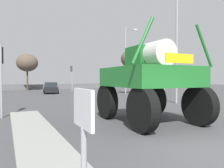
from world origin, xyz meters
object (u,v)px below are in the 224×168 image
Objects in this scene: traffic_signal_far_left at (72,73)px; streetlight_near_right at (178,40)px; oversize_sprayer at (149,79)px; bare_tree_right at (132,59)px; traffic_signal_near_left at (1,65)px; traffic_signal_near_right at (163,72)px; lane_arrow_sign at (83,137)px; bare_tree_far_center at (27,63)px; sedan_ahead at (51,88)px; streetlight_far_right at (126,57)px.

streetlight_near_right reaches higher than traffic_signal_far_left.
oversize_sprayer is 17.35m from bare_tree_right.
traffic_signal_near_left is 10.47m from traffic_signal_near_right.
lane_arrow_sign is 0.28× the size of bare_tree_far_center.
sedan_ahead is at bearing -153.97° from traffic_signal_far_left.
traffic_signal_far_left is (9.15, 19.38, 0.21)m from traffic_signal_near_left.
traffic_signal_near_left is at bearing -143.50° from bare_tree_right.
oversize_sprayer reaches higher than traffic_signal_near_right.
sedan_ahead is at bearing 112.92° from streetlight_near_right.
traffic_signal_near_right is at bearing -44.28° from oversize_sprayer.
bare_tree_far_center is (3.48, 26.39, 1.95)m from traffic_signal_near_left.
bare_tree_far_center reaches higher than oversize_sprayer.
traffic_signal_near_left is at bearing -115.28° from traffic_signal_far_left.
oversize_sprayer reaches higher than lane_arrow_sign.
traffic_signal_near_left is (-0.99, 10.08, 1.36)m from lane_arrow_sign.
traffic_signal_far_left reaches higher than lane_arrow_sign.
bare_tree_far_center is (-2.70, 30.63, 2.69)m from oversize_sprayer.
streetlight_far_right is (8.44, 16.64, 2.91)m from oversize_sprayer.
streetlight_near_right is (12.81, 0.93, 2.42)m from traffic_signal_near_left.
traffic_signal_near_left is (-5.72, -17.71, 2.00)m from sedan_ahead.
lane_arrow_sign is at bearing -137.03° from streetlight_near_right.
bare_tree_right is at bearing -54.72° from bare_tree_far_center.
streetlight_near_right is 10.01m from bare_tree_right.
bare_tree_right is (1.73, 9.83, -0.70)m from streetlight_near_right.
traffic_signal_near_right reaches higher than lane_arrow_sign.
streetlight_far_right reaches higher than traffic_signal_near_right.
lane_arrow_sign is 0.51× the size of traffic_signal_near_right.
traffic_signal_near_right is 11.66m from bare_tree_right.
sedan_ahead is 1.15× the size of traffic_signal_near_left.
streetlight_far_right is at bearing -25.87° from oversize_sprayer.
traffic_signal_near_right is at bearing 46.79° from lane_arrow_sign.
sedan_ahead is 11.83m from bare_tree_right.
bare_tree_right reaches higher than traffic_signal_far_left.
streetlight_near_right is 27.12m from bare_tree_far_center.
oversize_sprayer reaches higher than traffic_signal_far_left.
bare_tree_right is at bearing 80.04° from streetlight_near_right.
streetlight_near_right is (7.09, -16.78, 4.42)m from sedan_ahead.
streetlight_far_right is (8.90, -5.31, 4.16)m from sedan_ahead.
traffic_signal_far_left is (8.16, 29.47, 1.58)m from lane_arrow_sign.
streetlight_near_right reaches higher than lane_arrow_sign.
bare_tree_right is (14.54, 10.76, 1.72)m from traffic_signal_near_left.
traffic_signal_near_left is 26.69m from bare_tree_far_center.
bare_tree_far_center is (-11.06, 15.63, 0.23)m from bare_tree_right.
traffic_signal_far_left is at bearing -6.15° from oversize_sprayer.
traffic_signal_near_right is 0.37× the size of streetlight_near_right.
bare_tree_far_center is at bearing 86.09° from lane_arrow_sign.
oversize_sprayer is at bearing -84.97° from bare_tree_far_center.
traffic_signal_far_left is at bearing 122.00° from bare_tree_right.
streetlight_far_right is (13.63, 22.49, 3.53)m from lane_arrow_sign.
bare_tree_right is at bearing -92.71° from streetlight_far_right.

